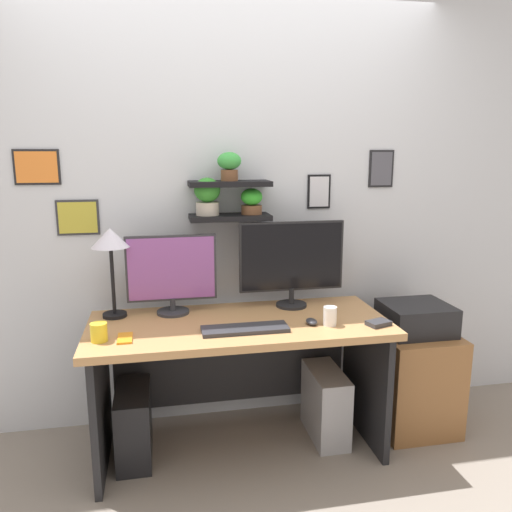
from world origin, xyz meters
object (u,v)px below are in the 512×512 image
monitor_left (172,273)px  computer_tower_left (134,424)px  desk (238,355)px  computer_tower_right (325,404)px  monitor_right (292,260)px  printer (416,318)px  keyboard (245,329)px  coffee_mug (99,332)px  drawer_cabinet (412,378)px  cell_phone (125,338)px  pen_cup (330,316)px  scissors_tray (379,323)px  desk_lamp (111,245)px  computer_mouse (312,322)px

monitor_left → computer_tower_left: 0.84m
desk → computer_tower_right: 0.61m
desk → monitor_right: monitor_right is taller
printer → computer_tower_left: 1.71m
desk → printer: 1.07m
monitor_right → keyboard: size_ratio=1.39×
coffee_mug → drawer_cabinet: (1.77, 0.21, -0.50)m
monitor_left → desk: bearing=-25.4°
cell_phone → monitor_left: bearing=55.6°
drawer_cabinet → printer: bearing=90.0°
pen_cup → printer: pen_cup is taller
scissors_tray → desk_lamp: bearing=163.2°
printer → computer_tower_right: 0.73m
monitor_right → computer_mouse: (0.02, -0.33, -0.26)m
monitor_right → cell_phone: (-0.93, -0.36, -0.27)m
cell_phone → computer_tower_left: 0.59m
coffee_mug → computer_tower_right: 1.36m
keyboard → computer_mouse: size_ratio=4.89×
monitor_right → pen_cup: bearing=-72.9°
scissors_tray → monitor_right: bearing=131.0°
monitor_right → desk: bearing=-154.6°
pen_cup → computer_tower_right: (0.05, 0.17, -0.60)m
scissors_tray → cell_phone: bearing=177.6°
cell_phone → pen_cup: (1.04, -0.00, 0.05)m
computer_mouse → printer: 0.72m
cell_phone → pen_cup: pen_cup is taller
monitor_left → pen_cup: 0.90m
coffee_mug → drawer_cabinet: size_ratio=0.15×
monitor_right → computer_mouse: 0.42m
computer_tower_left → desk: bearing=2.1°
desk → desk_lamp: bearing=166.4°
monitor_right → computer_tower_left: monitor_right is taller
keyboard → pen_cup: (0.45, -0.00, 0.04)m
desk → monitor_right: 0.62m
monitor_left → coffee_mug: 0.55m
pen_cup → drawer_cabinet: 0.81m
computer_tower_right → coffee_mug: bearing=-171.7°
cell_phone → pen_cup: bearing=-0.7°
monitor_right → computer_tower_right: 0.86m
cell_phone → pen_cup: size_ratio=1.40×
desk → keyboard: keyboard is taller
monitor_left → printer: 1.45m
computer_tower_right → cell_phone: bearing=-171.0°
scissors_tray → drawer_cabinet: size_ratio=0.20×
desk → monitor_left: size_ratio=3.22×
coffee_mug → computer_tower_right: (1.21, 0.18, -0.59)m
keyboard → coffee_mug: bearing=-179.8°
monitor_left → printer: monitor_left is taller
monitor_right → computer_tower_left: (-0.92, -0.18, -0.83)m
monitor_left → pen_cup: bearing=-24.5°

